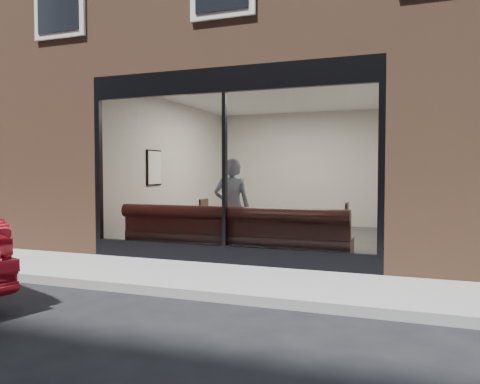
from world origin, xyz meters
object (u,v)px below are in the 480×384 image
(person, at_px, (232,208))
(cafe_chair_right, at_px, (336,241))
(banquette, at_px, (233,247))
(cafe_table_left, at_px, (175,212))
(cafe_chair_left, at_px, (196,232))
(cafe_table_right, at_px, (329,215))

(person, xyz_separation_m, cafe_chair_right, (1.68, 1.01, -0.64))
(banquette, relative_size, cafe_table_left, 6.78)
(cafe_chair_left, distance_m, cafe_chair_right, 2.97)
(cafe_table_left, bearing_deg, cafe_chair_left, 88.67)
(cafe_table_right, relative_size, cafe_chair_left, 1.69)
(cafe_chair_left, bearing_deg, person, 136.23)
(person, distance_m, cafe_chair_right, 2.06)
(cafe_table_left, height_order, cafe_chair_left, cafe_table_left)
(banquette, distance_m, person, 0.70)
(banquette, bearing_deg, cafe_chair_left, 134.44)
(person, bearing_deg, cafe_chair_left, -58.87)
(person, height_order, cafe_table_left, person)
(banquette, bearing_deg, cafe_table_right, 31.00)
(cafe_table_right, distance_m, cafe_chair_right, 0.61)
(cafe_chair_left, bearing_deg, cafe_table_left, 88.04)
(person, xyz_separation_m, cafe_chair_left, (-1.28, 1.20, -0.64))
(cafe_table_left, xyz_separation_m, cafe_table_right, (2.90, 0.34, 0.00))
(cafe_chair_left, bearing_deg, cafe_chair_right, 175.72)
(banquette, xyz_separation_m, person, (-0.11, 0.22, 0.65))
(banquette, height_order, cafe_chair_right, banquette)
(cafe_table_left, height_order, cafe_table_right, cafe_table_right)
(person, distance_m, cafe_chair_left, 1.87)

